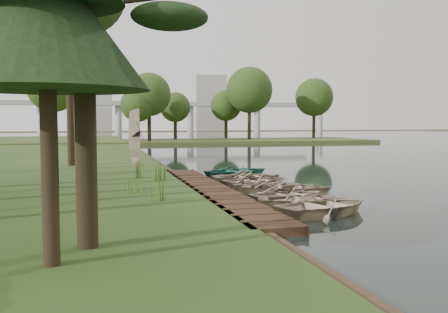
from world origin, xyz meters
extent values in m
plane|color=#3D2F1D|center=(0.00, 0.00, 0.00)|extent=(300.00, 300.00, 0.00)
cube|color=#362114|center=(-1.60, 0.00, 0.15)|extent=(1.60, 16.00, 0.30)
cube|color=#3F4B21|center=(8.00, 50.00, 0.23)|extent=(50.00, 14.00, 0.45)
cylinder|color=black|center=(-15.33, 50.00, 2.85)|extent=(0.50, 0.50, 4.80)
sphere|color=#2C4216|center=(-15.33, 50.00, 6.45)|extent=(5.60, 5.60, 5.60)
cylinder|color=black|center=(-8.67, 50.00, 2.85)|extent=(0.50, 0.50, 4.80)
sphere|color=#2C4216|center=(-8.67, 50.00, 6.45)|extent=(5.60, 5.60, 5.60)
cylinder|color=black|center=(-2.00, 50.00, 2.85)|extent=(0.50, 0.50, 4.80)
sphere|color=#2C4216|center=(-2.00, 50.00, 6.45)|extent=(5.60, 5.60, 5.60)
cylinder|color=black|center=(4.67, 50.00, 2.85)|extent=(0.50, 0.50, 4.80)
sphere|color=#2C4216|center=(4.67, 50.00, 6.45)|extent=(5.60, 5.60, 5.60)
cylinder|color=black|center=(11.33, 50.00, 2.85)|extent=(0.50, 0.50, 4.80)
sphere|color=#2C4216|center=(11.33, 50.00, 6.45)|extent=(5.60, 5.60, 5.60)
cylinder|color=black|center=(18.00, 50.00, 2.85)|extent=(0.50, 0.50, 4.80)
sphere|color=#2C4216|center=(18.00, 50.00, 6.45)|extent=(5.60, 5.60, 5.60)
cylinder|color=black|center=(24.67, 50.00, 2.85)|extent=(0.50, 0.50, 4.80)
sphere|color=#2C4216|center=(24.67, 50.00, 6.45)|extent=(5.60, 5.60, 5.60)
cube|color=#A5A5A0|center=(10.00, 120.00, 8.00)|extent=(90.00, 4.00, 1.20)
cylinder|color=#A5A5A0|center=(-20.00, 120.00, 4.00)|extent=(1.80, 1.80, 8.00)
cylinder|color=#A5A5A0|center=(0.00, 120.00, 4.00)|extent=(1.80, 1.80, 8.00)
cylinder|color=#A5A5A0|center=(20.00, 120.00, 4.00)|extent=(1.80, 1.80, 8.00)
cylinder|color=#A5A5A0|center=(40.00, 120.00, 4.00)|extent=(1.80, 1.80, 8.00)
cylinder|color=#A5A5A0|center=(60.00, 120.00, 4.00)|extent=(1.80, 1.80, 8.00)
cube|color=#A5A5A0|center=(30.00, 140.00, 9.00)|extent=(10.00, 8.00, 18.00)
cube|color=#A5A5A0|center=(-5.00, 145.00, 6.00)|extent=(8.00, 8.00, 12.00)
imported|color=tan|center=(0.94, -5.41, 0.42)|extent=(4.13, 3.47, 0.73)
imported|color=tan|center=(0.80, -4.05, 0.39)|extent=(3.79, 3.11, 0.69)
imported|color=tan|center=(0.76, -2.58, 0.36)|extent=(3.35, 2.67, 0.62)
imported|color=tan|center=(1.21, -1.18, 0.43)|extent=(4.38, 3.81, 0.76)
imported|color=tan|center=(0.97, 0.08, 0.38)|extent=(3.76, 3.19, 0.66)
imported|color=tan|center=(0.96, 1.77, 0.39)|extent=(3.83, 3.20, 0.68)
imported|color=tan|center=(0.96, 3.18, 0.41)|extent=(3.61, 2.68, 0.72)
imported|color=tan|center=(1.25, 4.18, 0.37)|extent=(3.61, 3.04, 0.64)
imported|color=#287064|center=(1.24, 5.76, 0.43)|extent=(4.33, 3.66, 0.77)
imported|color=tan|center=(-4.00, 7.77, 0.66)|extent=(3.62, 2.70, 0.72)
cylinder|color=black|center=(-6.41, -2.05, 4.94)|extent=(0.43, 0.43, 9.27)
cylinder|color=black|center=(-7.89, 1.73, 4.64)|extent=(0.41, 0.41, 8.68)
cylinder|color=black|center=(-7.68, 12.55, 5.26)|extent=(0.44, 0.44, 9.92)
ellipsoid|color=#2C4216|center=(-7.68, 12.55, 10.22)|extent=(5.18, 5.18, 4.40)
cylinder|color=black|center=(-7.04, -10.05, 2.24)|extent=(0.32, 0.32, 3.89)
cone|color=black|center=(-7.04, -10.05, 4.93)|extent=(3.80, 3.80, 2.60)
cone|color=#3F661E|center=(-4.14, -2.81, 0.81)|extent=(0.60, 0.60, 1.02)
cone|color=#3F661E|center=(-4.75, -0.51, 0.73)|extent=(0.60, 0.60, 0.86)
cone|color=#3F661E|center=(-3.28, 3.29, 0.78)|extent=(0.60, 0.60, 0.97)
cone|color=#3F661E|center=(-4.10, 4.41, 0.79)|extent=(0.60, 0.60, 0.99)
camera|label=1|loc=(-6.19, -19.93, 3.04)|focal=40.00mm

